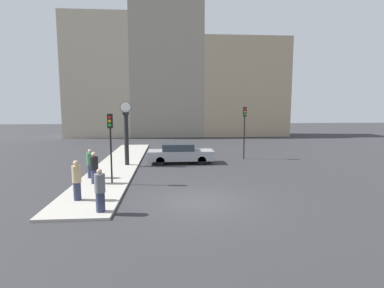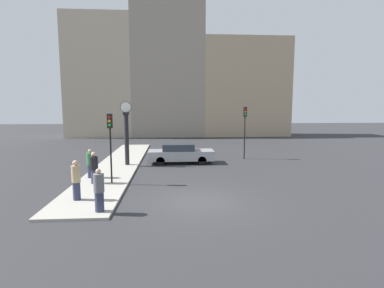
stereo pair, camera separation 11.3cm
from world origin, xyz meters
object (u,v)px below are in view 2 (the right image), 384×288
at_px(traffic_light_far, 245,122).
at_px(street_clock, 127,134).
at_px(traffic_light_near, 110,134).
at_px(pedestrian_tan_coat, 76,180).
at_px(pedestrian_green_hoodie, 90,164).
at_px(sedan_car, 180,153).
at_px(pedestrian_grey_jacket, 99,190).
at_px(pedestrian_black_jacket, 94,168).

bearing_deg(traffic_light_far, street_clock, -165.64).
bearing_deg(street_clock, traffic_light_far, 14.36).
xyz_separation_m(traffic_light_near, pedestrian_tan_coat, (-0.94, -2.93, -1.77)).
bearing_deg(pedestrian_green_hoodie, traffic_light_near, -40.72).
relative_size(sedan_car, pedestrian_grey_jacket, 2.81).
bearing_deg(pedestrian_tan_coat, pedestrian_green_hoodie, 96.59).
bearing_deg(pedestrian_green_hoodie, pedestrian_black_jacket, -67.74).
relative_size(traffic_light_far, pedestrian_green_hoodie, 2.50).
bearing_deg(pedestrian_black_jacket, street_clock, 78.75).
relative_size(traffic_light_far, street_clock, 0.94).
bearing_deg(pedestrian_tan_coat, sedan_car, 61.04).
height_order(traffic_light_far, pedestrian_grey_jacket, traffic_light_far).
distance_m(traffic_light_near, pedestrian_tan_coat, 3.55).
distance_m(sedan_car, pedestrian_black_jacket, 7.56).
bearing_deg(traffic_light_near, sedan_car, 56.14).
distance_m(sedan_car, pedestrian_green_hoodie, 7.00).
bearing_deg(pedestrian_green_hoodie, street_clock, 67.78).
height_order(pedestrian_green_hoodie, pedestrian_black_jacket, pedestrian_black_jacket).
distance_m(traffic_light_far, pedestrian_green_hoodie, 12.25).
xyz_separation_m(street_clock, pedestrian_green_hoodie, (-1.54, -3.76, -1.36)).
height_order(sedan_car, pedestrian_tan_coat, pedestrian_tan_coat).
xyz_separation_m(traffic_light_near, traffic_light_far, (9.04, 7.27, 0.19)).
distance_m(sedan_car, pedestrian_grey_jacket, 10.86).
height_order(sedan_car, traffic_light_far, traffic_light_far).
bearing_deg(traffic_light_far, sedan_car, -163.99).
height_order(pedestrian_tan_coat, pedestrian_green_hoodie, pedestrian_tan_coat).
relative_size(traffic_light_far, pedestrian_black_jacket, 2.44).
bearing_deg(pedestrian_grey_jacket, street_clock, 91.76).
relative_size(pedestrian_tan_coat, pedestrian_black_jacket, 1.04).
relative_size(pedestrian_grey_jacket, pedestrian_green_hoodie, 1.03).
height_order(traffic_light_near, street_clock, street_clock).
height_order(traffic_light_far, pedestrian_tan_coat, traffic_light_far).
height_order(street_clock, pedestrian_tan_coat, street_clock).
xyz_separation_m(street_clock, pedestrian_tan_coat, (-1.06, -7.91, -1.29)).
xyz_separation_m(pedestrian_tan_coat, pedestrian_grey_jacket, (1.35, -1.57, -0.04)).
bearing_deg(street_clock, pedestrian_tan_coat, -97.60).
distance_m(pedestrian_tan_coat, pedestrian_green_hoodie, 4.18).
height_order(sedan_car, traffic_light_near, traffic_light_near).
bearing_deg(pedestrian_black_jacket, traffic_light_far, 36.48).
relative_size(traffic_light_far, pedestrian_grey_jacket, 2.43).
distance_m(street_clock, pedestrian_grey_jacket, 9.58).
height_order(street_clock, pedestrian_grey_jacket, street_clock).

